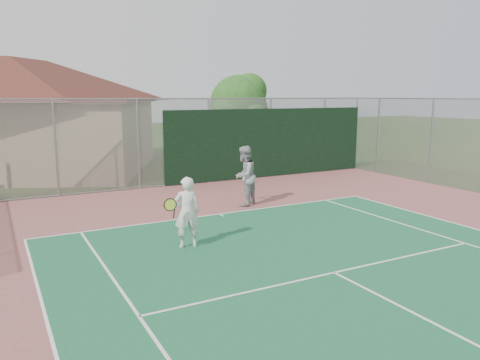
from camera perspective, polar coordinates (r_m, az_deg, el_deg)
name	(u,v)px	position (r m, az deg, el deg)	size (l,w,h in m)	color
back_fence	(212,143)	(19.62, -3.48, 4.53)	(20.08, 0.11, 3.53)	gray
side_fence_right	(431,141)	(20.90, 22.24, 4.37)	(0.08, 9.00, 3.50)	gray
tree	(240,106)	(24.10, -0.02, 9.07)	(3.40, 3.22, 4.74)	#3E2916
player_white_front	(187,213)	(11.25, -6.51, -4.00)	(1.03, 0.61, 1.72)	white
player_grey_back	(244,176)	(15.43, 0.53, 0.44)	(1.22, 1.17, 1.98)	#9DA0A2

